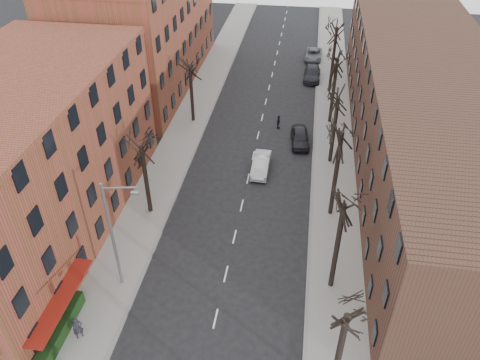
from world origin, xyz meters
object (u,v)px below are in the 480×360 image
at_px(parked_car_near, 300,137).
at_px(pedestrian_a, 78,328).
at_px(parked_car_mid, 312,74).
at_px(silver_sedan, 261,164).

distance_m(parked_car_near, pedestrian_a, 28.69).
distance_m(parked_car_near, parked_car_mid, 16.47).
relative_size(parked_car_near, parked_car_mid, 0.86).
xyz_separation_m(parked_car_near, parked_car_mid, (0.81, 16.45, -0.01)).
xyz_separation_m(silver_sedan, parked_car_mid, (4.26, 21.93, 0.02)).
height_order(parked_car_near, parked_car_mid, parked_car_near).
bearing_deg(pedestrian_a, silver_sedan, 21.34).
relative_size(silver_sedan, parked_car_near, 0.99).
xyz_separation_m(parked_car_mid, pedestrian_a, (-13.56, -42.15, 0.27)).
xyz_separation_m(silver_sedan, parked_car_near, (3.45, 5.49, 0.03)).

